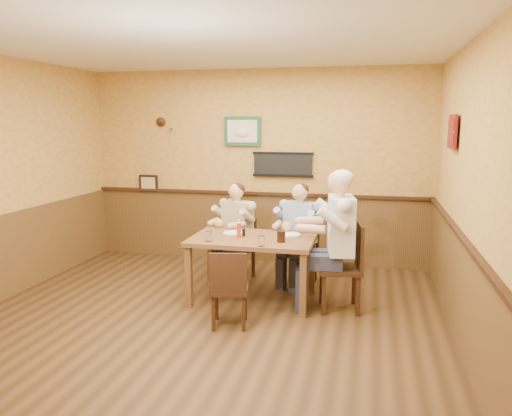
{
  "coord_description": "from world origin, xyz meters",
  "views": [
    {
      "loc": [
        1.65,
        -4.59,
        2.05
      ],
      "look_at": [
        0.4,
        0.77,
        1.1
      ],
      "focal_mm": 35.0,
      "sensor_mm": 36.0,
      "label": 1
    }
  ],
  "objects": [
    {
      "name": "room",
      "position": [
        0.13,
        0.17,
        1.69
      ],
      "size": [
        5.02,
        5.03,
        2.81
      ],
      "color": "#372310",
      "rests_on": "ground"
    },
    {
      "name": "dining_table",
      "position": [
        0.35,
        0.82,
        0.66
      ],
      "size": [
        1.4,
        0.9,
        0.75
      ],
      "color": "brown",
      "rests_on": "ground"
    },
    {
      "name": "chair_back_left",
      "position": [
        -0.05,
        1.61,
        0.4
      ],
      "size": [
        0.48,
        0.48,
        0.8
      ],
      "primitive_type": null,
      "rotation": [
        0.0,
        0.0,
        -0.38
      ],
      "color": "#361F11",
      "rests_on": "ground"
    },
    {
      "name": "chair_back_right",
      "position": [
        0.79,
        1.56,
        0.41
      ],
      "size": [
        0.47,
        0.47,
        0.81
      ],
      "primitive_type": null,
      "rotation": [
        0.0,
        0.0,
        -0.29
      ],
      "color": "#361F11",
      "rests_on": "ground"
    },
    {
      "name": "chair_right_end",
      "position": [
        1.35,
        0.74,
        0.49
      ],
      "size": [
        0.52,
        0.52,
        0.98
      ],
      "primitive_type": null,
      "rotation": [
        0.0,
        0.0,
        -1.41
      ],
      "color": "#361F11",
      "rests_on": "ground"
    },
    {
      "name": "chair_near_side",
      "position": [
        0.29,
        0.05,
        0.4
      ],
      "size": [
        0.44,
        0.44,
        0.8
      ],
      "primitive_type": null,
      "rotation": [
        0.0,
        0.0,
        3.34
      ],
      "color": "#361F11",
      "rests_on": "ground"
    },
    {
      "name": "diner_tan_shirt",
      "position": [
        -0.05,
        1.61,
        0.57
      ],
      "size": [
        0.68,
        0.68,
        1.14
      ],
      "primitive_type": null,
      "rotation": [
        0.0,
        0.0,
        -0.38
      ],
      "color": "beige",
      "rests_on": "ground"
    },
    {
      "name": "diner_blue_polo",
      "position": [
        0.79,
        1.56,
        0.58
      ],
      "size": [
        0.67,
        0.67,
        1.16
      ],
      "primitive_type": null,
      "rotation": [
        0.0,
        0.0,
        -0.29
      ],
      "color": "#8BA5D0",
      "rests_on": "ground"
    },
    {
      "name": "diner_white_elder",
      "position": [
        1.35,
        0.74,
        0.7
      ],
      "size": [
        0.74,
        0.74,
        1.39
      ],
      "primitive_type": null,
      "rotation": [
        0.0,
        0.0,
        -1.41
      ],
      "color": "silver",
      "rests_on": "ground"
    },
    {
      "name": "water_glass_left",
      "position": [
        -0.08,
        0.52,
        0.81
      ],
      "size": [
        0.08,
        0.08,
        0.11
      ],
      "primitive_type": "cylinder",
      "rotation": [
        0.0,
        0.0,
        -0.04
      ],
      "color": "white",
      "rests_on": "dining_table"
    },
    {
      "name": "water_glass_mid",
      "position": [
        0.53,
        0.44,
        0.8
      ],
      "size": [
        0.1,
        0.1,
        0.11
      ],
      "primitive_type": "cylinder",
      "rotation": [
        0.0,
        0.0,
        0.41
      ],
      "color": "white",
      "rests_on": "dining_table"
    },
    {
      "name": "cola_tumbler",
      "position": [
        0.7,
        0.66,
        0.81
      ],
      "size": [
        0.12,
        0.12,
        0.12
      ],
      "primitive_type": "cylinder",
      "rotation": [
        0.0,
        0.0,
        0.4
      ],
      "color": "black",
      "rests_on": "dining_table"
    },
    {
      "name": "hot_sauce_bottle",
      "position": [
        0.2,
        0.75,
        0.84
      ],
      "size": [
        0.05,
        0.05,
        0.19
      ],
      "primitive_type": "cylinder",
      "rotation": [
        0.0,
        0.0,
        -0.18
      ],
      "color": "red",
      "rests_on": "dining_table"
    },
    {
      "name": "salt_shaker",
      "position": [
        0.17,
        0.82,
        0.79
      ],
      "size": [
        0.04,
        0.04,
        0.08
      ],
      "primitive_type": "cylinder",
      "rotation": [
        0.0,
        0.0,
        0.09
      ],
      "color": "white",
      "rests_on": "dining_table"
    },
    {
      "name": "pepper_shaker",
      "position": [
        0.23,
        0.84,
        0.79
      ],
      "size": [
        0.04,
        0.04,
        0.09
      ],
      "primitive_type": "cylinder",
      "rotation": [
        0.0,
        0.0,
        -0.21
      ],
      "color": "black",
      "rests_on": "dining_table"
    },
    {
      "name": "plate_far_left",
      "position": [
        0.07,
        0.96,
        0.76
      ],
      "size": [
        0.27,
        0.27,
        0.01
      ],
      "primitive_type": "cylinder",
      "rotation": [
        0.0,
        0.0,
        -0.23
      ],
      "color": "white",
      "rests_on": "dining_table"
    },
    {
      "name": "plate_far_right",
      "position": [
        0.75,
        1.02,
        0.76
      ],
      "size": [
        0.3,
        0.3,
        0.02
      ],
      "primitive_type": "cylinder",
      "rotation": [
        0.0,
        0.0,
        0.25
      ],
      "color": "white",
      "rests_on": "dining_table"
    }
  ]
}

